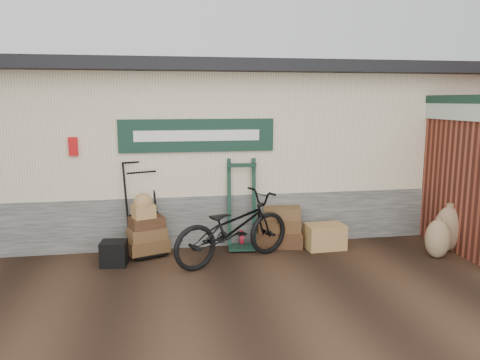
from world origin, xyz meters
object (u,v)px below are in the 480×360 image
suitcase_stack (280,226)px  porter_trolley (143,207)px  black_trunk (114,253)px  bicycle (233,224)px  wicker_hamper (325,236)px  green_barrow (242,204)px

suitcase_stack → porter_trolley: bearing=-179.8°
black_trunk → bicycle: (1.85, -0.14, 0.42)m
porter_trolley → suitcase_stack: bearing=-19.9°
suitcase_stack → bicycle: bearing=-144.3°
wicker_hamper → black_trunk: size_ratio=1.69×
porter_trolley → wicker_hamper: (3.07, -0.29, -0.57)m
porter_trolley → bicycle: size_ratio=0.75×
porter_trolley → suitcase_stack: porter_trolley is taller
porter_trolley → black_trunk: bearing=-150.1°
black_trunk → bicycle: bicycle is taller
porter_trolley → wicker_hamper: 3.14m
suitcase_stack → bicycle: bicycle is taller
wicker_hamper → black_trunk: wicker_hamper is taller
suitcase_stack → green_barrow: bearing=180.0°
wicker_hamper → black_trunk: bearing=-176.1°
wicker_hamper → green_barrow: bearing=168.0°
green_barrow → suitcase_stack: bearing=6.5°
black_trunk → bicycle: size_ratio=0.18×
green_barrow → wicker_hamper: 1.54m
green_barrow → suitcase_stack: size_ratio=1.94×
green_barrow → black_trunk: green_barrow is taller
green_barrow → wicker_hamper: bearing=-5.4°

